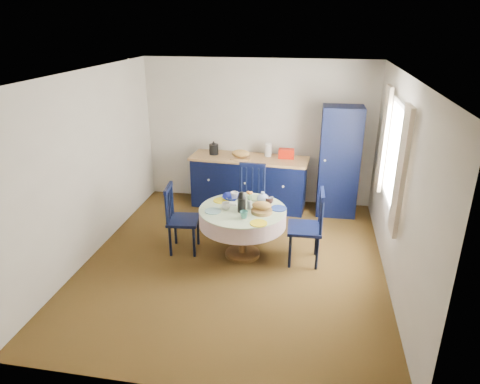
% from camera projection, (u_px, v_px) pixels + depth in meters
% --- Properties ---
extents(floor, '(4.50, 4.50, 0.00)m').
position_uv_depth(floor, '(234.00, 261.00, 5.88)').
color(floor, black).
rests_on(floor, ground).
extents(ceiling, '(4.50, 4.50, 0.00)m').
position_uv_depth(ceiling, '(233.00, 74.00, 4.94)').
color(ceiling, white).
rests_on(ceiling, wall_back).
extents(wall_back, '(4.00, 0.02, 2.50)m').
position_uv_depth(wall_back, '(258.00, 132.00, 7.46)').
color(wall_back, beige).
rests_on(wall_back, floor).
extents(wall_left, '(0.02, 4.50, 2.50)m').
position_uv_depth(wall_left, '(88.00, 167.00, 5.74)').
color(wall_left, beige).
rests_on(wall_left, floor).
extents(wall_right, '(0.02, 4.50, 2.50)m').
position_uv_depth(wall_right, '(399.00, 186.00, 5.09)').
color(wall_right, beige).
rests_on(wall_right, floor).
extents(window, '(0.10, 1.74, 1.45)m').
position_uv_depth(window, '(394.00, 156.00, 5.27)').
color(window, white).
rests_on(window, wall_right).
extents(kitchen_counter, '(2.05, 0.76, 1.14)m').
position_uv_depth(kitchen_counter, '(249.00, 181.00, 7.46)').
color(kitchen_counter, black).
rests_on(kitchen_counter, floor).
extents(pantry_cabinet, '(0.65, 0.48, 1.83)m').
position_uv_depth(pantry_cabinet, '(339.00, 162.00, 7.00)').
color(pantry_cabinet, black).
rests_on(pantry_cabinet, floor).
extents(dining_table, '(1.18, 1.18, 0.99)m').
position_uv_depth(dining_table, '(243.00, 217.00, 5.81)').
color(dining_table, '#563E18').
rests_on(dining_table, floor).
extents(chair_left, '(0.46, 0.48, 0.98)m').
position_uv_depth(chair_left, '(180.00, 218.00, 5.99)').
color(chair_left, black).
rests_on(chair_left, floor).
extents(chair_far, '(0.47, 0.45, 1.02)m').
position_uv_depth(chair_far, '(251.00, 197.00, 6.65)').
color(chair_far, black).
rests_on(chair_far, floor).
extents(chair_right, '(0.46, 0.48, 1.04)m').
position_uv_depth(chair_right, '(308.00, 227.00, 5.68)').
color(chair_right, black).
rests_on(chair_right, floor).
extents(mug_a, '(0.12, 0.12, 0.10)m').
position_uv_depth(mug_a, '(226.00, 206.00, 5.73)').
color(mug_a, silver).
rests_on(mug_a, dining_table).
extents(mug_b, '(0.10, 0.10, 0.10)m').
position_uv_depth(mug_b, '(244.00, 215.00, 5.48)').
color(mug_b, '#33746B').
rests_on(mug_b, dining_table).
extents(mug_c, '(0.12, 0.12, 0.09)m').
position_uv_depth(mug_c, '(269.00, 201.00, 5.91)').
color(mug_c, black).
rests_on(mug_c, dining_table).
extents(mug_d, '(0.11, 0.11, 0.10)m').
position_uv_depth(mug_d, '(235.00, 196.00, 6.06)').
color(mug_d, silver).
rests_on(mug_d, dining_table).
extents(cobalt_bowl, '(0.26, 0.26, 0.06)m').
position_uv_depth(cobalt_bowl, '(231.00, 197.00, 6.06)').
color(cobalt_bowl, navy).
rests_on(cobalt_bowl, dining_table).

